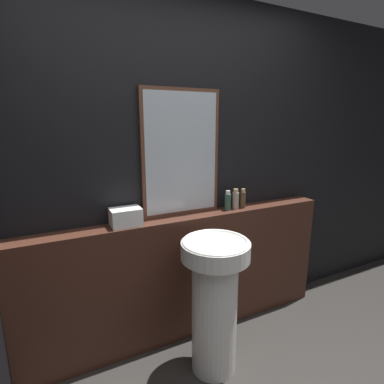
{
  "coord_description": "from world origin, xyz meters",
  "views": [
    {
      "loc": [
        -0.9,
        -0.51,
        1.64
      ],
      "look_at": [
        -0.0,
        1.3,
        1.16
      ],
      "focal_mm": 28.0,
      "sensor_mm": 36.0,
      "label": 1
    }
  ],
  "objects_px": {
    "mirror": "(181,154)",
    "conditioner_bottle": "(236,200)",
    "towel_stack": "(126,217)",
    "lotion_bottle": "(243,199)",
    "pedestal_sink": "(214,298)",
    "shampoo_bottle": "(228,201)"
  },
  "relations": [
    {
      "from": "mirror",
      "to": "conditioner_bottle",
      "type": "bearing_deg",
      "value": -8.91
    },
    {
      "from": "towel_stack",
      "to": "lotion_bottle",
      "type": "height_order",
      "value": "lotion_bottle"
    },
    {
      "from": "mirror",
      "to": "lotion_bottle",
      "type": "height_order",
      "value": "mirror"
    },
    {
      "from": "towel_stack",
      "to": "conditioner_bottle",
      "type": "height_order",
      "value": "conditioner_bottle"
    },
    {
      "from": "pedestal_sink",
      "to": "conditioner_bottle",
      "type": "distance_m",
      "value": 0.79
    },
    {
      "from": "lotion_bottle",
      "to": "pedestal_sink",
      "type": "bearing_deg",
      "value": -140.51
    },
    {
      "from": "shampoo_bottle",
      "to": "towel_stack",
      "type": "bearing_deg",
      "value": 180.0
    },
    {
      "from": "towel_stack",
      "to": "pedestal_sink",
      "type": "bearing_deg",
      "value": -42.59
    },
    {
      "from": "pedestal_sink",
      "to": "towel_stack",
      "type": "height_order",
      "value": "towel_stack"
    },
    {
      "from": "pedestal_sink",
      "to": "mirror",
      "type": "relative_size",
      "value": 1.02
    },
    {
      "from": "shampoo_bottle",
      "to": "lotion_bottle",
      "type": "relative_size",
      "value": 0.99
    },
    {
      "from": "pedestal_sink",
      "to": "lotion_bottle",
      "type": "distance_m",
      "value": 0.83
    },
    {
      "from": "mirror",
      "to": "lotion_bottle",
      "type": "bearing_deg",
      "value": -7.68
    },
    {
      "from": "mirror",
      "to": "towel_stack",
      "type": "relative_size",
      "value": 4.51
    },
    {
      "from": "mirror",
      "to": "pedestal_sink",
      "type": "bearing_deg",
      "value": -88.98
    },
    {
      "from": "conditioner_bottle",
      "to": "lotion_bottle",
      "type": "xyz_separation_m",
      "value": [
        0.07,
        0.0,
        -0.0
      ]
    },
    {
      "from": "mirror",
      "to": "shampoo_bottle",
      "type": "bearing_deg",
      "value": -10.68
    },
    {
      "from": "mirror",
      "to": "towel_stack",
      "type": "bearing_deg",
      "value": -171.13
    },
    {
      "from": "pedestal_sink",
      "to": "mirror",
      "type": "distance_m",
      "value": 1.01
    },
    {
      "from": "mirror",
      "to": "conditioner_bottle",
      "type": "xyz_separation_m",
      "value": [
        0.44,
        -0.07,
        -0.38
      ]
    },
    {
      "from": "towel_stack",
      "to": "mirror",
      "type": "bearing_deg",
      "value": 8.87
    },
    {
      "from": "shampoo_bottle",
      "to": "lotion_bottle",
      "type": "distance_m",
      "value": 0.14
    }
  ]
}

